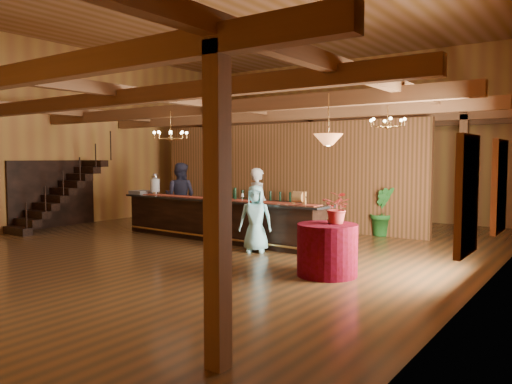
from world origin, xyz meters
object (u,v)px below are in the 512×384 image
Objects in this scene: backbar_shelf at (266,213)px; chandelier_left at (171,135)px; bartender at (258,204)px; staff_second at (180,196)px; beverage_dispenser at (155,184)px; pendant_lamp at (328,139)px; tasting_bar at (217,219)px; guest at (256,219)px; round_table at (327,250)px; chandelier_right at (387,122)px; floor_plant at (384,212)px; raffle_drum at (299,197)px.

chandelier_left is at bearing -85.91° from backbar_shelf.
bartender is 0.94× the size of staff_second.
pendant_lamp is at bearing -16.91° from beverage_dispenser.
tasting_bar is 1.85m from guest.
beverage_dispenser is at bearing 163.09° from round_table.
round_table is (4.00, -1.79, -0.07)m from tasting_bar.
bartender is (1.17, -2.07, 0.51)m from backbar_shelf.
chandelier_right reaches higher than bartender.
staff_second is at bearing -124.47° from backbar_shelf.
tasting_bar is 4.42m from floor_plant.
backbar_shelf is 3.62m from floor_plant.
beverage_dispenser is 0.33× the size of bartender.
pendant_lamp is 6.81m from staff_second.
raffle_drum is 0.26× the size of floor_plant.
bartender is 1.73m from guest.
round_table is 4.14m from bartender.
floor_plant is (-0.82, 2.04, -2.20)m from chandelier_right.
beverage_dispenser is 0.31× the size of staff_second.
floor_plant is (3.61, 0.28, 0.26)m from backbar_shelf.
raffle_drum reaches higher than round_table.
floor_plant is at bearing 111.91° from chandelier_right.
chandelier_left is (-4.59, 0.77, 2.17)m from round_table.
chandelier_left is 0.61× the size of floor_plant.
round_table is 0.58× the size of bartender.
raffle_drum is at bearing 11.08° from guest.
chandelier_right is at bearing 37.66° from raffle_drum.
chandelier_right is 2.86m from pendant_lamp.
chandelier_left is 0.41× the size of staff_second.
floor_plant is at bearing 11.01° from backbar_shelf.
backbar_shelf is 3.54× the size of chandelier_left.
round_table is 1.33× the size of chandelier_left.
chandelier_left is at bearing 170.51° from round_table.
bartender is at bearing 155.82° from staff_second.
pendant_lamp reaches higher than round_table.
chandelier_left reaches higher than tasting_bar.
pendant_lamp is at bearing -90.00° from round_table.
pendant_lamp reaches higher than beverage_dispenser.
staff_second is (-1.68, -1.93, 0.57)m from backbar_shelf.
pendant_lamp reaches higher than backbar_shelf.
chandelier_left reaches higher than guest.
chandelier_right is at bearing 90.00° from round_table.
pendant_lamp is at bearing -9.49° from chandelier_left.
round_table is at bearing -16.91° from beverage_dispenser.
guest is at bearing -143.74° from raffle_drum.
round_table is 1.33× the size of chandelier_right.
backbar_shelf is 4.42m from chandelier_left.
round_table is 0.81× the size of floor_plant.
backbar_shelf is at bearing 95.90° from guest.
floor_plant is (2.44, 2.35, -0.26)m from bartender.
chandelier_left is at bearing -164.13° from raffle_drum.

